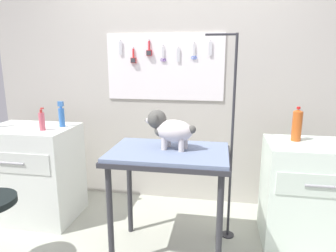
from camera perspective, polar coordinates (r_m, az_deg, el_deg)
name	(u,v)px	position (r m, az deg, el deg)	size (l,w,h in m)	color
rear_wall_panel	(177,94)	(3.14, 1.75, 6.09)	(4.00, 0.11, 2.30)	#B6B1A7
grooming_table	(169,163)	(2.26, 0.16, -7.02)	(0.90, 0.59, 0.86)	#2D2D33
grooming_arm	(231,148)	(2.51, 11.84, -4.16)	(0.30, 0.11, 1.71)	#2D2D33
dog	(169,128)	(2.23, 0.21, -0.47)	(0.40, 0.23, 0.29)	silver
counter_left	(34,173)	(3.18, -24.17, -8.10)	(0.80, 0.58, 0.90)	silver
cabinet_right	(307,194)	(2.75, 24.93, -11.73)	(0.68, 0.54, 0.87)	silver
shampoo_bottle	(42,121)	(2.86, -22.91, 0.88)	(0.05, 0.05, 0.20)	#CF5668
detangler_spray	(62,116)	(2.95, -19.64, 1.84)	(0.05, 0.05, 0.24)	#336FC2
soda_bottle	(297,125)	(2.62, 23.38, 0.17)	(0.08, 0.08, 0.28)	#BA511D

